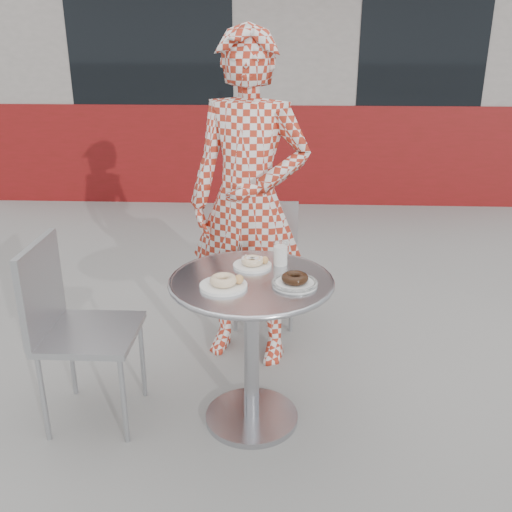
{
  "coord_description": "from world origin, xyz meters",
  "views": [
    {
      "loc": [
        0.1,
        -2.17,
        1.63
      ],
      "look_at": [
        -0.01,
        0.07,
        0.77
      ],
      "focal_mm": 40.0,
      "sensor_mm": 36.0,
      "label": 1
    }
  ],
  "objects_px": {
    "bistro_table": "(251,316)",
    "chair_far": "(264,283)",
    "chair_left": "(92,367)",
    "plate_far": "(253,263)",
    "seated_person": "(249,204)",
    "milk_cup": "(281,255)",
    "plate_near": "(224,283)",
    "plate_checker": "(295,281)"
  },
  "relations": [
    {
      "from": "bistro_table",
      "to": "plate_near",
      "type": "relative_size",
      "value": 3.64
    },
    {
      "from": "plate_near",
      "to": "milk_cup",
      "type": "distance_m",
      "value": 0.34
    },
    {
      "from": "chair_far",
      "to": "plate_far",
      "type": "relative_size",
      "value": 4.76
    },
    {
      "from": "chair_left",
      "to": "plate_near",
      "type": "bearing_deg",
      "value": -97.6
    },
    {
      "from": "seated_person",
      "to": "chair_far",
      "type": "bearing_deg",
      "value": 95.37
    },
    {
      "from": "plate_far",
      "to": "bistro_table",
      "type": "bearing_deg",
      "value": -89.9
    },
    {
      "from": "plate_checker",
      "to": "milk_cup",
      "type": "distance_m",
      "value": 0.23
    },
    {
      "from": "bistro_table",
      "to": "plate_far",
      "type": "height_order",
      "value": "plate_far"
    },
    {
      "from": "bistro_table",
      "to": "plate_near",
      "type": "height_order",
      "value": "plate_near"
    },
    {
      "from": "chair_far",
      "to": "milk_cup",
      "type": "distance_m",
      "value": 0.97
    },
    {
      "from": "milk_cup",
      "to": "plate_near",
      "type": "bearing_deg",
      "value": -131.44
    },
    {
      "from": "seated_person",
      "to": "milk_cup",
      "type": "relative_size",
      "value": 16.48
    },
    {
      "from": "bistro_table",
      "to": "chair_left",
      "type": "height_order",
      "value": "chair_left"
    },
    {
      "from": "bistro_table",
      "to": "chair_far",
      "type": "relative_size",
      "value": 0.87
    },
    {
      "from": "plate_far",
      "to": "plate_near",
      "type": "distance_m",
      "value": 0.25
    },
    {
      "from": "chair_left",
      "to": "plate_far",
      "type": "relative_size",
      "value": 5.02
    },
    {
      "from": "plate_checker",
      "to": "chair_left",
      "type": "bearing_deg",
      "value": 177.26
    },
    {
      "from": "plate_far",
      "to": "chair_far",
      "type": "bearing_deg",
      "value": 88.8
    },
    {
      "from": "plate_near",
      "to": "plate_checker",
      "type": "relative_size",
      "value": 1.02
    },
    {
      "from": "bistro_table",
      "to": "seated_person",
      "type": "height_order",
      "value": "seated_person"
    },
    {
      "from": "plate_near",
      "to": "milk_cup",
      "type": "height_order",
      "value": "milk_cup"
    },
    {
      "from": "bistro_table",
      "to": "milk_cup",
      "type": "height_order",
      "value": "milk_cup"
    },
    {
      "from": "chair_far",
      "to": "plate_checker",
      "type": "xyz_separation_m",
      "value": [
        0.16,
        -1.04,
        0.47
      ]
    },
    {
      "from": "plate_far",
      "to": "plate_checker",
      "type": "distance_m",
      "value": 0.26
    },
    {
      "from": "bistro_table",
      "to": "seated_person",
      "type": "relative_size",
      "value": 0.41
    },
    {
      "from": "bistro_table",
      "to": "chair_far",
      "type": "distance_m",
      "value": 1.03
    },
    {
      "from": "chair_far",
      "to": "seated_person",
      "type": "height_order",
      "value": "seated_person"
    },
    {
      "from": "chair_far",
      "to": "chair_left",
      "type": "height_order",
      "value": "chair_left"
    },
    {
      "from": "chair_left",
      "to": "plate_far",
      "type": "xyz_separation_m",
      "value": [
        0.71,
        0.15,
        0.45
      ]
    },
    {
      "from": "bistro_table",
      "to": "plate_far",
      "type": "bearing_deg",
      "value": 90.1
    },
    {
      "from": "bistro_table",
      "to": "chair_far",
      "type": "bearing_deg",
      "value": 88.98
    },
    {
      "from": "chair_left",
      "to": "milk_cup",
      "type": "height_order",
      "value": "chair_left"
    },
    {
      "from": "bistro_table",
      "to": "chair_left",
      "type": "xyz_separation_m",
      "value": [
        -0.71,
        -0.01,
        -0.27
      ]
    },
    {
      "from": "chair_left",
      "to": "plate_checker",
      "type": "relative_size",
      "value": 4.48
    },
    {
      "from": "milk_cup",
      "to": "chair_far",
      "type": "bearing_deg",
      "value": 97.0
    },
    {
      "from": "plate_checker",
      "to": "plate_far",
      "type": "bearing_deg",
      "value": 133.28
    },
    {
      "from": "plate_near",
      "to": "milk_cup",
      "type": "xyz_separation_m",
      "value": [
        0.22,
        0.25,
        0.03
      ]
    },
    {
      "from": "seated_person",
      "to": "plate_near",
      "type": "bearing_deg",
      "value": -80.42
    },
    {
      "from": "chair_far",
      "to": "plate_far",
      "type": "bearing_deg",
      "value": 87.63
    },
    {
      "from": "plate_checker",
      "to": "bistro_table",
      "type": "bearing_deg",
      "value": 164.42
    },
    {
      "from": "plate_near",
      "to": "plate_far",
      "type": "bearing_deg",
      "value": 65.4
    },
    {
      "from": "seated_person",
      "to": "plate_near",
      "type": "distance_m",
      "value": 0.7
    }
  ]
}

